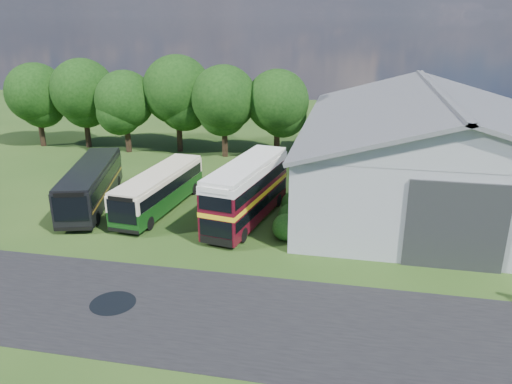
% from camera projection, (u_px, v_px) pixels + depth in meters
% --- Properties ---
extents(ground, '(120.00, 120.00, 0.00)m').
position_uv_depth(ground, '(165.00, 276.00, 26.54)').
color(ground, '#1E3C13').
rests_on(ground, ground).
extents(asphalt_road, '(60.00, 8.00, 0.02)m').
position_uv_depth(asphalt_road, '(202.00, 314.00, 23.21)').
color(asphalt_road, black).
rests_on(asphalt_road, ground).
extents(puddle, '(2.20, 2.20, 0.01)m').
position_uv_depth(puddle, '(113.00, 304.00, 24.05)').
color(puddle, black).
rests_on(puddle, ground).
extents(storage_shed, '(18.80, 24.80, 8.15)m').
position_uv_depth(storage_shed, '(431.00, 143.00, 37.08)').
color(storage_shed, gray).
rests_on(storage_shed, ground).
extents(tree_far_left, '(6.12, 6.12, 8.64)m').
position_uv_depth(tree_far_left, '(36.00, 93.00, 51.15)').
color(tree_far_left, black).
rests_on(tree_far_left, ground).
extents(tree_left_a, '(6.46, 6.46, 9.12)m').
position_uv_depth(tree_left_a, '(83.00, 91.00, 50.57)').
color(tree_left_a, black).
rests_on(tree_left_a, ground).
extents(tree_left_b, '(5.78, 5.78, 8.16)m').
position_uv_depth(tree_left_b, '(125.00, 100.00, 48.91)').
color(tree_left_b, black).
rests_on(tree_left_b, ground).
extents(tree_mid, '(6.80, 6.80, 9.60)m').
position_uv_depth(tree_mid, '(177.00, 90.00, 48.86)').
color(tree_mid, black).
rests_on(tree_mid, ground).
extents(tree_right_a, '(6.26, 6.26, 8.83)m').
position_uv_depth(tree_right_a, '(224.00, 98.00, 47.17)').
color(tree_right_a, black).
rests_on(tree_right_a, ground).
extents(tree_right_b, '(5.98, 5.98, 8.45)m').
position_uv_depth(tree_right_b, '(277.00, 101.00, 47.05)').
color(tree_right_b, black).
rests_on(tree_right_b, ground).
extents(shrub_front, '(1.70, 1.70, 1.70)m').
position_uv_depth(shrub_front, '(286.00, 239.00, 31.03)').
color(shrub_front, '#194714').
rests_on(shrub_front, ground).
extents(shrub_mid, '(1.60, 1.60, 1.60)m').
position_uv_depth(shrub_mid, '(290.00, 226.00, 32.87)').
color(shrub_mid, '#194714').
rests_on(shrub_mid, ground).
extents(shrub_back, '(1.80, 1.80, 1.80)m').
position_uv_depth(shrub_back, '(294.00, 215.00, 34.72)').
color(shrub_back, '#194714').
rests_on(shrub_back, ground).
extents(bus_green_single, '(3.28, 10.18, 2.76)m').
position_uv_depth(bus_green_single, '(160.00, 190.00, 35.28)').
color(bus_green_single, black).
rests_on(bus_green_single, ground).
extents(bus_maroon_double, '(4.07, 9.78, 4.08)m').
position_uv_depth(bus_maroon_double, '(247.00, 192.00, 33.07)').
color(bus_maroon_double, black).
rests_on(bus_maroon_double, ground).
extents(bus_dark_single, '(5.32, 11.00, 2.96)m').
position_uv_depth(bus_dark_single, '(91.00, 185.00, 35.99)').
color(bus_dark_single, black).
rests_on(bus_dark_single, ground).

